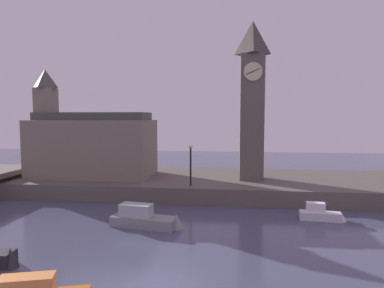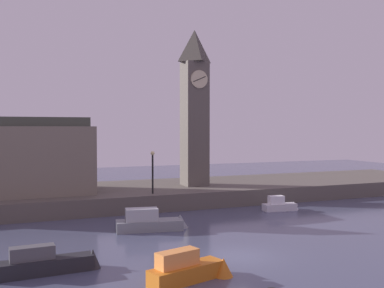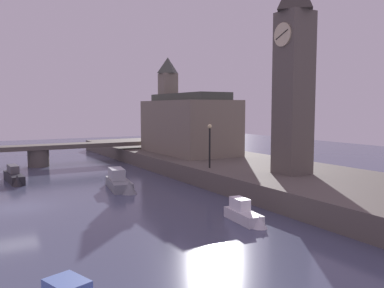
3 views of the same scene
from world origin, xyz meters
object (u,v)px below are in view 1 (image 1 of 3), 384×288
(boat_cruiser_grey, at_px, (150,219))
(parliament_hall, at_px, (90,144))
(clock_tower, at_px, (252,99))
(boat_ferry_white, at_px, (323,214))
(streetlamp, at_px, (191,160))

(boat_cruiser_grey, bearing_deg, parliament_hall, 129.25)
(clock_tower, height_order, boat_ferry_white, clock_tower)
(clock_tower, xyz_separation_m, boat_cruiser_grey, (-7.67, -11.26, -9.00))
(streetlamp, bearing_deg, parliament_hall, 160.21)
(streetlamp, height_order, boat_cruiser_grey, streetlamp)
(streetlamp, relative_size, boat_cruiser_grey, 0.68)
(clock_tower, height_order, streetlamp, clock_tower)
(streetlamp, bearing_deg, boat_cruiser_grey, -105.71)
(clock_tower, relative_size, boat_cruiser_grey, 2.82)
(clock_tower, xyz_separation_m, streetlamp, (-5.63, -4.03, -5.71))
(parliament_hall, xyz_separation_m, boat_ferry_white, (21.82, -8.25, -4.43))
(streetlamp, distance_m, boat_cruiser_grey, 8.21)
(parliament_hall, relative_size, boat_cruiser_grey, 2.24)
(clock_tower, relative_size, boat_ferry_white, 4.45)
(parliament_hall, relative_size, boat_ferry_white, 3.54)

